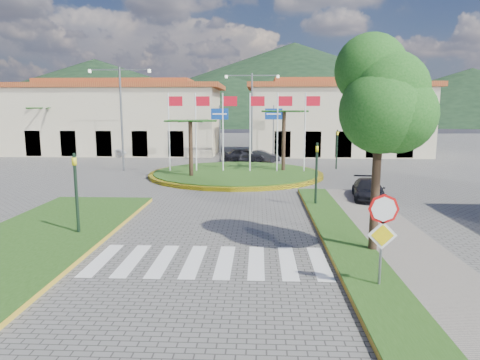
{
  "coord_description": "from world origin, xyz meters",
  "views": [
    {
      "loc": [
        1.65,
        -8.99,
        4.79
      ],
      "look_at": [
        0.9,
        8.0,
        1.99
      ],
      "focal_mm": 32.0,
      "sensor_mm": 36.0,
      "label": 1
    }
  ],
  "objects_px": {
    "roundabout_island": "(236,173)",
    "stop_sign": "(383,226)",
    "car_side_right": "(369,190)",
    "deciduous_tree": "(380,97)",
    "car_dark_a": "(245,155)",
    "white_van": "(111,150)",
    "car_dark_b": "(262,156)"
  },
  "relations": [
    {
      "from": "stop_sign",
      "to": "white_van",
      "type": "relative_size",
      "value": 0.55
    },
    {
      "from": "roundabout_island",
      "to": "stop_sign",
      "type": "height_order",
      "value": "roundabout_island"
    },
    {
      "from": "stop_sign",
      "to": "deciduous_tree",
      "type": "xyz_separation_m",
      "value": [
        0.6,
        3.04,
        3.38
      ]
    },
    {
      "from": "deciduous_tree",
      "to": "white_van",
      "type": "height_order",
      "value": "deciduous_tree"
    },
    {
      "from": "roundabout_island",
      "to": "white_van",
      "type": "bearing_deg",
      "value": 137.16
    },
    {
      "from": "white_van",
      "to": "deciduous_tree",
      "type": "bearing_deg",
      "value": -138.16
    },
    {
      "from": "car_dark_a",
      "to": "roundabout_island",
      "type": "bearing_deg",
      "value": 169.48
    },
    {
      "from": "white_van",
      "to": "car_side_right",
      "type": "bearing_deg",
      "value": -125.92
    },
    {
      "from": "white_van",
      "to": "car_dark_b",
      "type": "height_order",
      "value": "white_van"
    },
    {
      "from": "stop_sign",
      "to": "car_side_right",
      "type": "relative_size",
      "value": 0.68
    },
    {
      "from": "car_dark_b",
      "to": "car_dark_a",
      "type": "bearing_deg",
      "value": 95.71
    },
    {
      "from": "roundabout_island",
      "to": "car_side_right",
      "type": "xyz_separation_m",
      "value": [
        7.5,
        -8.41,
        0.39
      ]
    },
    {
      "from": "stop_sign",
      "to": "white_van",
      "type": "distance_m",
      "value": 37.68
    },
    {
      "from": "roundabout_island",
      "to": "car_side_right",
      "type": "height_order",
      "value": "roundabout_island"
    },
    {
      "from": "roundabout_island",
      "to": "stop_sign",
      "type": "relative_size",
      "value": 4.79
    },
    {
      "from": "deciduous_tree",
      "to": "car_dark_a",
      "type": "relative_size",
      "value": 1.75
    },
    {
      "from": "deciduous_tree",
      "to": "car_dark_a",
      "type": "distance_m",
      "value": 26.23
    },
    {
      "from": "deciduous_tree",
      "to": "car_side_right",
      "type": "distance_m",
      "value": 9.95
    },
    {
      "from": "car_side_right",
      "to": "deciduous_tree",
      "type": "bearing_deg",
      "value": -94.01
    },
    {
      "from": "car_dark_a",
      "to": "deciduous_tree",
      "type": "bearing_deg",
      "value": -176.66
    },
    {
      "from": "car_dark_a",
      "to": "car_dark_b",
      "type": "distance_m",
      "value": 1.66
    },
    {
      "from": "stop_sign",
      "to": "car_dark_b",
      "type": "bearing_deg",
      "value": 95.81
    },
    {
      "from": "deciduous_tree",
      "to": "car_dark_b",
      "type": "distance_m",
      "value": 26.1
    },
    {
      "from": "roundabout_island",
      "to": "stop_sign",
      "type": "xyz_separation_m",
      "value": [
        4.9,
        -20.04,
        1.62
      ]
    },
    {
      "from": "car_dark_b",
      "to": "car_side_right",
      "type": "distance_m",
      "value": 17.73
    },
    {
      "from": "deciduous_tree",
      "to": "car_dark_a",
      "type": "xyz_separation_m",
      "value": [
        -5.15,
        25.32,
        -4.51
      ]
    },
    {
      "from": "car_dark_b",
      "to": "white_van",
      "type": "bearing_deg",
      "value": 76.19
    },
    {
      "from": "roundabout_island",
      "to": "white_van",
      "type": "relative_size",
      "value": 2.63
    },
    {
      "from": "stop_sign",
      "to": "car_dark_b",
      "type": "distance_m",
      "value": 28.66
    },
    {
      "from": "stop_sign",
      "to": "white_van",
      "type": "bearing_deg",
      "value": 119.6
    },
    {
      "from": "car_dark_b",
      "to": "car_side_right",
      "type": "xyz_separation_m",
      "value": [
        5.5,
        -16.85,
        0.03
      ]
    },
    {
      "from": "stop_sign",
      "to": "car_dark_a",
      "type": "distance_m",
      "value": 28.74
    }
  ]
}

